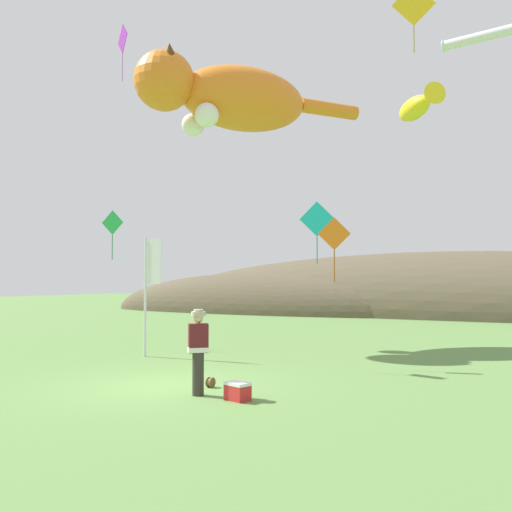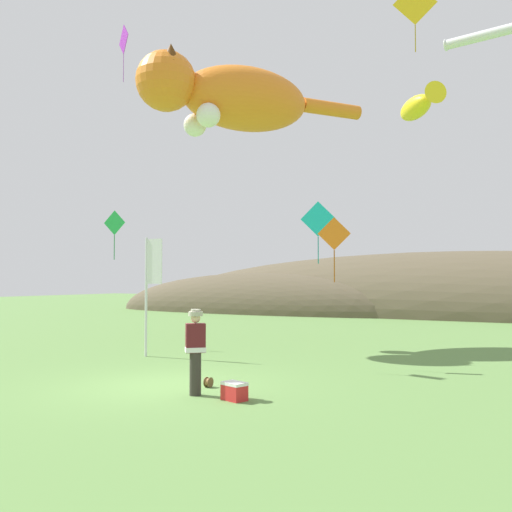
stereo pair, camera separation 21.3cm
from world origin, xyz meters
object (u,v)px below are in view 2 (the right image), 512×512
object	(u,v)px
kite_fish_windsock	(419,105)
kite_diamond_orange	(334,235)
kite_giant_cat	(229,97)
kite_tube_streamer	(479,37)
kite_diamond_violet	(124,40)
festival_banner_pole	(150,278)
kite_diamond_gold	(415,4)
festival_attendant	(195,349)
kite_spool	(208,382)
kite_diamond_teal	(318,220)
picnic_cooler	(234,391)
kite_diamond_green	(115,224)

from	to	relation	value
kite_fish_windsock	kite_diamond_orange	bearing A→B (deg)	-122.53
kite_giant_cat	kite_fish_windsock	size ratio (longest dim) A/B	3.46
kite_tube_streamer	kite_diamond_violet	world-z (taller)	kite_tube_streamer
festival_banner_pole	kite_tube_streamer	size ratio (longest dim) A/B	1.50
kite_diamond_gold	kite_tube_streamer	bearing A→B (deg)	61.88
festival_attendant	kite_spool	distance (m)	1.22
kite_spool	kite_diamond_teal	distance (m)	8.11
picnic_cooler	kite_diamond_violet	distance (m)	12.42
kite_spool	kite_diamond_orange	distance (m)	5.76
kite_diamond_violet	picnic_cooler	bearing A→B (deg)	-29.43
kite_fish_windsock	kite_tube_streamer	xyz separation A→B (m)	(1.22, 3.57, 3.21)
festival_banner_pole	picnic_cooler	bearing A→B (deg)	-35.36
kite_diamond_gold	kite_diamond_green	xyz separation A→B (m)	(-10.22, -3.03, -6.93)
kite_diamond_gold	kite_diamond_teal	world-z (taller)	kite_diamond_gold
festival_banner_pole	kite_diamond_teal	bearing A→B (deg)	42.59
kite_tube_streamer	kite_diamond_gold	size ratio (longest dim) A/B	1.06
picnic_cooler	kite_tube_streamer	size ratio (longest dim) A/B	0.23
kite_tube_streamer	kite_diamond_orange	size ratio (longest dim) A/B	1.35
festival_banner_pole	kite_diamond_green	world-z (taller)	kite_diamond_green
kite_spool	kite_giant_cat	size ratio (longest dim) A/B	0.03
festival_attendant	kite_diamond_orange	size ratio (longest dim) A/B	0.97
kite_diamond_green	picnic_cooler	bearing A→B (deg)	-32.73
festival_banner_pole	kite_diamond_orange	xyz separation A→B (m)	(5.64, 1.22, 1.23)
festival_attendant	kite_diamond_green	distance (m)	10.28
kite_fish_windsock	kite_diamond_violet	xyz separation A→B (m)	(-8.27, -4.21, 2.27)
kite_diamond_orange	kite_fish_windsock	bearing A→B (deg)	57.47
picnic_cooler	kite_spool	bearing A→B (deg)	145.16
festival_banner_pole	kite_diamond_green	bearing A→B (deg)	152.44
kite_diamond_green	kite_diamond_teal	distance (m)	7.47
kite_diamond_gold	kite_fish_windsock	bearing A→B (deg)	-69.89
kite_diamond_teal	picnic_cooler	bearing A→B (deg)	-78.05
kite_diamond_orange	kite_diamond_gold	distance (m)	8.57
kite_giant_cat	kite_diamond_gold	distance (m)	7.42
kite_spool	kite_giant_cat	world-z (taller)	kite_giant_cat
kite_fish_windsock	festival_attendant	bearing A→B (deg)	-108.46
kite_fish_windsock	kite_tube_streamer	distance (m)	4.95
kite_giant_cat	kite_diamond_violet	world-z (taller)	kite_giant_cat
kite_fish_windsock	kite_diamond_teal	world-z (taller)	kite_fish_windsock
kite_tube_streamer	kite_diamond_gold	bearing A→B (deg)	-118.12
kite_spool	kite_fish_windsock	world-z (taller)	kite_fish_windsock
kite_giant_cat	kite_diamond_green	distance (m)	6.56
kite_giant_cat	kite_fish_windsock	bearing A→B (deg)	-5.34
kite_fish_windsock	kite_diamond_violet	size ratio (longest dim) A/B	1.28
kite_diamond_violet	kite_diamond_green	size ratio (longest dim) A/B	1.03
festival_banner_pole	kite_diamond_green	xyz separation A→B (m)	(-3.14, 1.64, 2.01)
kite_diamond_green	kite_diamond_orange	bearing A→B (deg)	-2.75
picnic_cooler	kite_diamond_gold	xyz separation A→B (m)	(1.40, 8.69, 11.17)
festival_banner_pole	kite_diamond_violet	world-z (taller)	kite_diamond_violet
kite_diamond_violet	festival_banner_pole	bearing A→B (deg)	18.66
kite_diamond_gold	kite_diamond_violet	size ratio (longest dim) A/B	1.25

